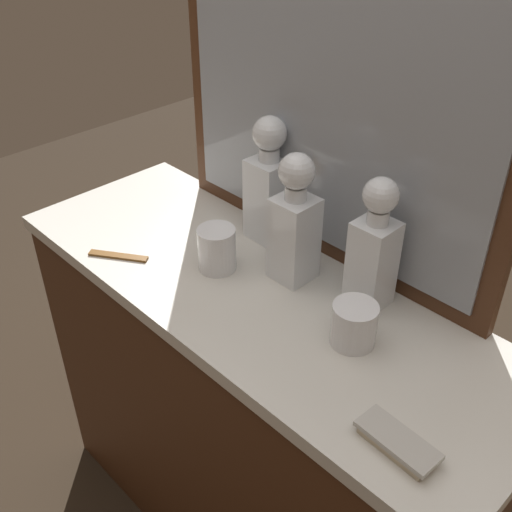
# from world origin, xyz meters

# --- Properties ---
(dresser) EXTENTS (1.27, 0.46, 0.92)m
(dresser) POSITION_xyz_m (0.00, 0.00, 0.46)
(dresser) COLOR #472816
(dresser) RESTS_ON ground_plane
(dresser_mirror) EXTENTS (0.88, 0.03, 0.70)m
(dresser_mirror) POSITION_xyz_m (0.00, 0.21, 1.27)
(dresser_mirror) COLOR #472816
(dresser_mirror) RESTS_ON dresser
(crystal_decanter_right) EXTENTS (0.09, 0.09, 0.31)m
(crystal_decanter_right) POSITION_xyz_m (-0.13, 0.17, 1.04)
(crystal_decanter_right) COLOR white
(crystal_decanter_right) RESTS_ON dresser
(crystal_decanter_front) EXTENTS (0.08, 0.08, 0.29)m
(crystal_decanter_front) POSITION_xyz_m (0.20, 0.13, 1.03)
(crystal_decanter_front) COLOR white
(crystal_decanter_front) RESTS_ON dresser
(crystal_decanter_far_left) EXTENTS (0.08, 0.08, 0.30)m
(crystal_decanter_far_left) POSITION_xyz_m (0.03, 0.09, 1.04)
(crystal_decanter_far_left) COLOR white
(crystal_decanter_far_left) RESTS_ON dresser
(crystal_tumbler_far_right) EXTENTS (0.09, 0.09, 0.10)m
(crystal_tumbler_far_right) POSITION_xyz_m (-0.11, -0.01, 0.96)
(crystal_tumbler_far_right) COLOR white
(crystal_tumbler_far_right) RESTS_ON dresser
(crystal_tumbler_left) EXTENTS (0.09, 0.09, 0.09)m
(crystal_tumbler_left) POSITION_xyz_m (0.26, 0.01, 0.96)
(crystal_tumbler_left) COLOR white
(crystal_tumbler_left) RESTS_ON dresser
(silver_brush_center) EXTENTS (0.14, 0.07, 0.02)m
(silver_brush_center) POSITION_xyz_m (0.47, -0.14, 0.93)
(silver_brush_center) COLOR #B7A88C
(silver_brush_center) RESTS_ON dresser
(tortoiseshell_comb) EXTENTS (0.13, 0.10, 0.01)m
(tortoiseshell_comb) POSITION_xyz_m (-0.31, -0.15, 0.92)
(tortoiseshell_comb) COLOR brown
(tortoiseshell_comb) RESTS_ON dresser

